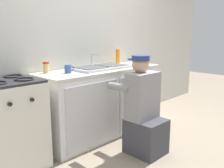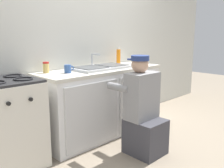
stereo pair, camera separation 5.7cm
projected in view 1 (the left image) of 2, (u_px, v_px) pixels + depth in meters
The scene contains 11 objects.
ground_plane at pixel (117, 139), 3.23m from camera, with size 12.00×12.00×0.00m, color gray.
back_wall at pixel (84, 40), 3.43m from camera, with size 6.00×0.10×2.50m, color silver.
counter_cabinet at pixel (102, 103), 3.34m from camera, with size 1.72×0.62×0.85m.
countertop at pixel (101, 70), 3.26m from camera, with size 1.76×0.62×0.04m, color beige.
sink_double_basin at pixel (101, 67), 3.25m from camera, with size 0.80×0.44×0.19m.
stove_range at pixel (9, 124), 2.47m from camera, with size 0.58×0.62×0.92m.
plumber_person at pixel (144, 113), 2.79m from camera, with size 0.42×0.61×1.10m.
coffee_mug at pixel (68, 69), 2.88m from camera, with size 0.13×0.08×0.09m.
water_glass at pixel (143, 61), 3.68m from camera, with size 0.06×0.06×0.10m.
condiment_jar at pixel (46, 68), 2.88m from camera, with size 0.07×0.07×0.13m.
soap_bottle_orange at pixel (118, 57), 3.69m from camera, with size 0.06×0.06×0.25m.
Camera 1 is at (-2.20, -2.07, 1.34)m, focal length 40.00 mm.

